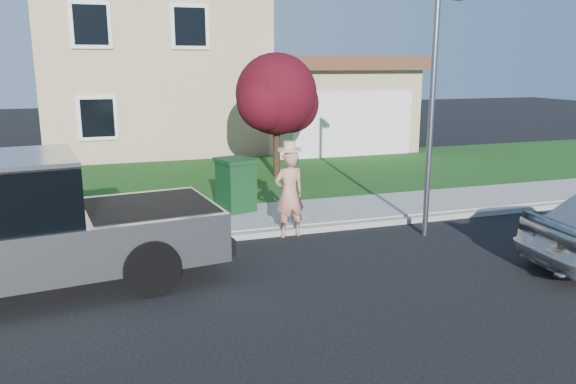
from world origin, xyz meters
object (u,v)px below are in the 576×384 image
(pickup_truck, at_px, (9,231))
(ornamental_tree, at_px, (278,98))
(trash_bin, at_px, (236,184))
(street_lamp, at_px, (434,102))
(woman, at_px, (289,192))

(pickup_truck, bearing_deg, ornamental_tree, 40.20)
(trash_bin, height_order, street_lamp, street_lamp)
(pickup_truck, bearing_deg, street_lamp, -3.18)
(woman, relative_size, ornamental_tree, 0.53)
(street_lamp, bearing_deg, ornamental_tree, 82.92)
(pickup_truck, xyz_separation_m, woman, (4.84, 1.38, -0.06))
(pickup_truck, xyz_separation_m, trash_bin, (4.17, 3.17, -0.22))
(woman, relative_size, trash_bin, 1.62)
(ornamental_tree, bearing_deg, trash_bin, -119.80)
(pickup_truck, bearing_deg, woman, 8.57)
(pickup_truck, height_order, ornamental_tree, ornamental_tree)
(ornamental_tree, bearing_deg, woman, -104.87)
(woman, xyz_separation_m, street_lamp, (2.64, -0.83, 1.75))
(street_lamp, bearing_deg, woman, 144.93)
(pickup_truck, relative_size, street_lamp, 1.40)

